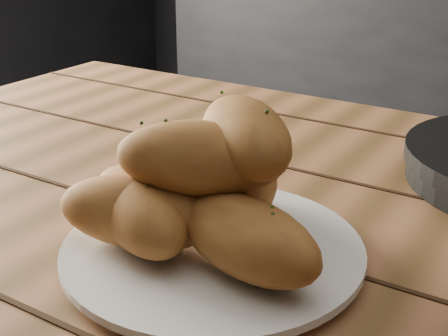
# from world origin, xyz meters

# --- Properties ---
(table) EXTENTS (1.51, 0.86, 0.75)m
(table) POSITION_xyz_m (0.04, -0.27, 0.65)
(table) COLOR #9A5F3A
(table) RESTS_ON ground
(plate) EXTENTS (0.29, 0.29, 0.02)m
(plate) POSITION_xyz_m (-0.01, -0.42, 0.76)
(plate) COLOR white
(plate) RESTS_ON table
(bread_rolls) EXTENTS (0.29, 0.25, 0.14)m
(bread_rolls) POSITION_xyz_m (-0.03, -0.42, 0.82)
(bread_rolls) COLOR #B67432
(bread_rolls) RESTS_ON plate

